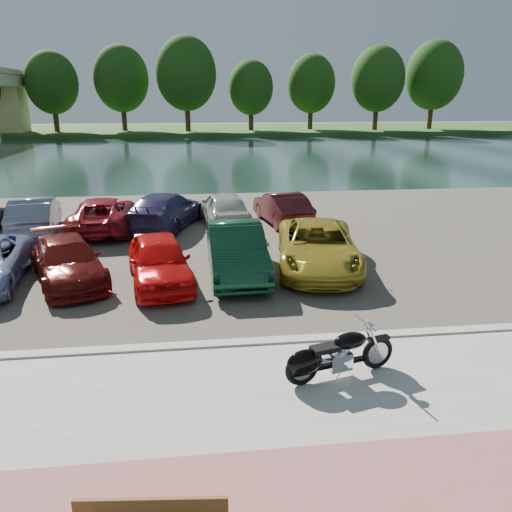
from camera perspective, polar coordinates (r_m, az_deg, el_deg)
The scene contains 18 objects.
ground at distance 9.63m, azimuth 7.70°, elevation -15.39°, with size 200.00×200.00×0.00m, color #595447.
promenade at distance 8.81m, azimuth 9.40°, elevation -18.60°, with size 60.00×6.00×0.10m, color #9C9993.
pink_path at distance 7.68m, azimuth 12.79°, elevation -24.73°, with size 60.00×2.00×0.01m, color #975A55.
kerb at distance 11.27m, azimuth 5.18°, elevation -9.61°, with size 60.00×0.30×0.14m, color #9C9993.
parking_lot at distance 19.61m, azimuth -0.22°, elevation 2.33°, with size 60.00×18.00×0.04m, color #3D3831.
river at distance 48.11m, azimuth -4.32°, elevation 11.47°, with size 120.00×40.00×0.00m, color black.
far_bank at distance 79.95m, azimuth -5.47°, elevation 14.15°, with size 120.00×24.00×0.60m, color #264719.
far_trees at distance 73.89m, azimuth -1.91°, elevation 19.50°, with size 70.25×10.68×12.52m.
motorcycle at distance 9.70m, azimuth 8.55°, elevation -11.29°, with size 2.29×0.94×1.05m.
car_3 at distance 15.53m, azimuth -20.73°, elevation -0.55°, with size 1.75×4.31×1.25m, color #560E0C.
car_4 at distance 14.62m, azimuth -11.00°, elevation -0.49°, with size 1.66×4.13×1.41m, color red.
car_5 at distance 15.09m, azimuth -2.28°, elevation 0.68°, with size 1.63×4.66×1.54m, color #103C24.
car_6 at distance 15.72m, azimuth 7.08°, elevation 1.11°, with size 2.41×5.23×1.45m, color #AC9927.
car_9 at distance 21.48m, azimuth -23.95°, elevation 4.25°, with size 1.57×4.49×1.48m, color slate.
car_10 at distance 21.04m, azimuth -17.09°, elevation 4.59°, with size 2.28×4.94×1.37m, color maroon.
car_11 at distance 20.90m, azimuth -10.36°, elevation 5.14°, with size 2.06×5.06×1.47m, color #322D58.
car_12 at distance 21.05m, azimuth -3.68°, elevation 5.49°, with size 1.74×4.32×1.47m, color beige.
car_13 at distance 21.34m, azimuth 3.02°, elevation 5.52°, with size 1.44×4.13×1.36m, color #491316.
Camera 1 is at (-2.19, -7.77, 5.24)m, focal length 35.00 mm.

